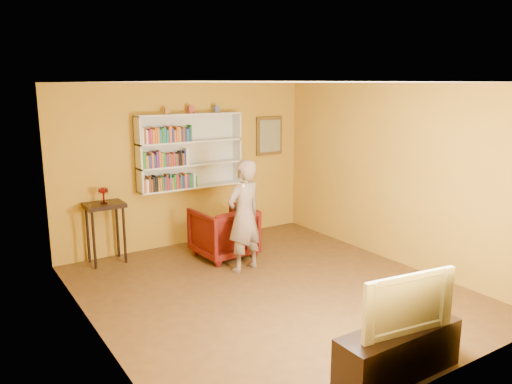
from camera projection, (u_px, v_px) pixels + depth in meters
room_shell at (271, 217)px, 6.39m from camera, size 5.30×5.80×2.88m
bookshelf at (189, 151)px, 8.24m from camera, size 1.80×0.29×1.23m
books_row_lower at (170, 182)px, 8.04m from camera, size 0.91×0.19×0.26m
books_row_middle at (165, 159)px, 7.92m from camera, size 0.77×0.19×0.27m
books_row_upper at (166, 135)px, 7.86m from camera, size 0.84×0.19×0.26m
ornament_left at (167, 111)px, 7.84m from camera, size 0.07×0.07×0.10m
ornament_centre at (191, 110)px, 8.06m from camera, size 0.09×0.09×0.12m
ornament_right at (216, 109)px, 8.31m from camera, size 0.09×0.09×0.12m
framed_painting at (269, 136)px, 9.13m from camera, size 0.55×0.05×0.70m
console_table at (105, 214)px, 7.49m from camera, size 0.57×0.44×0.94m
ruby_lustre at (103, 192)px, 7.42m from camera, size 0.15×0.15×0.24m
armchair at (224, 232)px, 7.85m from camera, size 0.89×0.92×0.80m
person at (244, 216)px, 7.18m from camera, size 0.67×0.50×1.64m
game_remote at (241, 185)px, 6.68m from camera, size 0.04×0.15×0.04m
tv_cabinet at (398, 352)px, 4.65m from camera, size 1.31×0.39×0.47m
television at (402, 300)px, 4.54m from camera, size 1.00×0.27×0.57m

